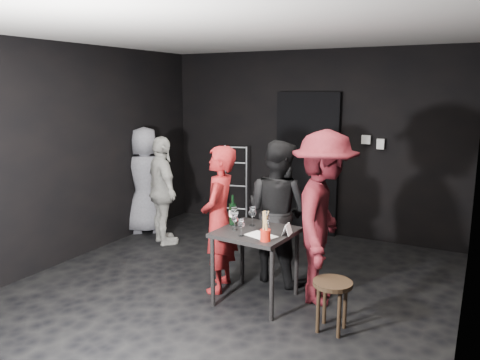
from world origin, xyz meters
The scene contains 27 objects.
floor centered at (0.00, 0.00, 0.00)m, with size 4.50×5.00×0.02m, color black.
ceiling centered at (0.00, 0.00, 2.70)m, with size 4.50×5.00×0.02m, color silver.
wall_back centered at (0.00, 2.50, 1.35)m, with size 4.50×0.04×2.70m, color black.
wall_front centered at (0.00, -2.50, 1.35)m, with size 4.50×0.04×2.70m, color black.
wall_left centered at (-2.25, 0.00, 1.35)m, with size 0.04×5.00×2.70m, color black.
wall_right centered at (2.25, 0.00, 1.35)m, with size 0.04×5.00×2.70m, color black.
doorway centered at (0.00, 2.44, 1.05)m, with size 0.95×0.10×2.10m, color black.
wallbox_upper centered at (0.85, 2.45, 1.45)m, with size 0.12×0.06×0.12m, color #B7B7B2.
wallbox_lower centered at (1.05, 2.45, 1.40)m, with size 0.10×0.06×0.14m, color #B7B7B2.
hand_truck centered at (-1.11, 2.23, 0.23)m, with size 0.42×0.35×1.27m.
tasting_table centered at (0.36, -0.04, 0.65)m, with size 0.72×0.72×0.75m.
stool centered at (1.23, -0.27, 0.38)m, with size 0.35×0.35×0.47m.
server_red centered at (-0.12, 0.04, 0.82)m, with size 0.60×0.39×1.64m, color maroon.
woman_black centered at (0.33, 0.57, 0.85)m, with size 0.83×0.46×1.71m, color black.
man_maroon centered at (0.95, 0.29, 1.03)m, with size 1.33×0.62×2.06m, color #53131A.
bystander_cream centered at (-1.57, 0.99, 0.76)m, with size 0.89×0.43×1.53m, color beige.
bystander_grey centered at (-2.12, 1.30, 0.85)m, with size 0.83×0.45×1.70m, color gray.
tasting_mat centered at (0.48, -0.17, 0.75)m, with size 0.28×0.19×0.00m, color white.
wine_glass_a centered at (0.16, -0.12, 0.84)m, with size 0.07×0.07×0.18m, color white, non-canonical shape.
wine_glass_b centered at (0.09, 0.00, 0.86)m, with size 0.09×0.09×0.22m, color white, non-canonical shape.
wine_glass_c centered at (0.25, 0.09, 0.86)m, with size 0.08×0.08×0.22m, color white, non-canonical shape.
wine_glass_d centered at (0.31, -0.26, 0.84)m, with size 0.07×0.07×0.19m, color white, non-canonical shape.
wine_glass_e centered at (0.53, -0.17, 0.84)m, with size 0.07×0.07×0.18m, color white, non-canonical shape.
wine_glass_f centered at (0.44, 0.01, 0.86)m, with size 0.08×0.08×0.21m, color white, non-canonical shape.
wine_bottle centered at (0.05, 0.04, 0.87)m, with size 0.08×0.08×0.32m.
breadstick_cup centered at (0.58, -0.29, 0.89)m, with size 0.10×0.10×0.31m.
reserved_card centered at (0.67, -0.02, 0.80)m, with size 0.09×0.14×0.11m, color white, non-canonical shape.
Camera 1 is at (2.31, -4.10, 2.16)m, focal length 35.00 mm.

